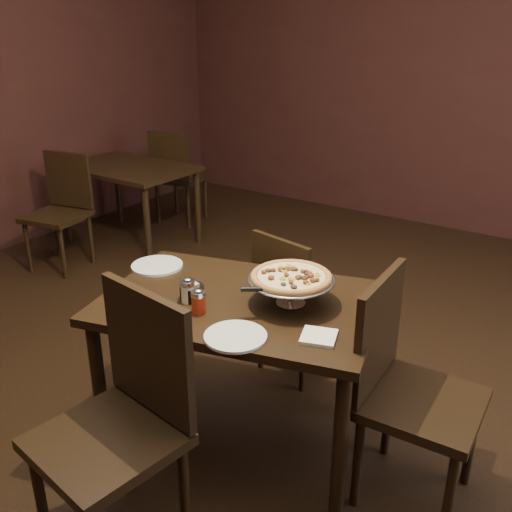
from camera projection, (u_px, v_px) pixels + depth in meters
The scene contains 16 objects.
room at pixel (235, 137), 2.19m from camera, with size 6.04×7.04×2.84m.
dining_table at pixel (240, 319), 2.46m from camera, with size 1.31×1.04×0.72m.
background_table at pixel (129, 176), 4.86m from camera, with size 1.09×0.73×0.68m.
pizza_stand at pixel (291, 277), 2.33m from camera, with size 0.36×0.36×0.15m.
parmesan_shaker at pixel (188, 290), 2.38m from camera, with size 0.06×0.06×0.11m.
pepper_flake_shaker at pixel (199, 302), 2.29m from camera, with size 0.06×0.06×0.11m.
packet_caddy at pixel (192, 292), 2.40m from camera, with size 0.10×0.10×0.08m.
napkin_stack at pixel (319, 337), 2.12m from camera, with size 0.13×0.13×0.01m, color white.
plate_left at pixel (157, 266), 2.73m from camera, with size 0.25×0.25×0.01m, color silver.
plate_near at pixel (235, 336), 2.12m from camera, with size 0.24×0.24×0.01m, color silver.
serving_spatula at pixel (258, 290), 2.23m from camera, with size 0.17×0.17×0.02m.
chair_far at pixel (294, 300), 3.02m from camera, with size 0.45×0.45×0.82m.
chair_near at pixel (123, 416), 2.00m from camera, with size 0.51×0.51×0.97m.
chair_side at pixel (405, 384), 2.21m from camera, with size 0.46×0.46×0.94m.
bg_chair_far at pixel (177, 174), 5.37m from camera, with size 0.48×0.48×0.89m.
bg_chair_near at pixel (61, 206), 4.42m from camera, with size 0.49×0.49×0.89m.
Camera 1 is at (1.37, -1.75, 1.81)m, focal length 40.00 mm.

